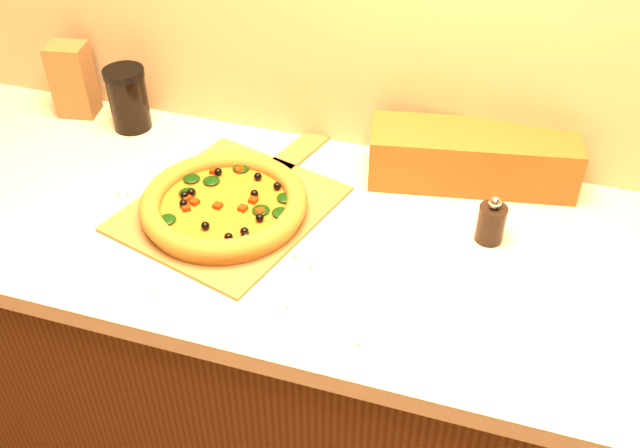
{
  "coord_description": "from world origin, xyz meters",
  "views": [
    {
      "loc": [
        0.27,
        0.39,
        1.8
      ],
      "look_at": [
        -0.04,
        1.38,
        0.96
      ],
      "focal_mm": 40.0,
      "sensor_mm": 36.0,
      "label": 1
    }
  ],
  "objects_px": {
    "pizza_peel": "(234,204)",
    "pepper_grinder": "(491,222)",
    "dark_jar": "(128,99)",
    "pizza": "(224,204)"
  },
  "relations": [
    {
      "from": "pizza",
      "to": "dark_jar",
      "type": "bearing_deg",
      "value": 144.19
    },
    {
      "from": "pizza",
      "to": "pepper_grinder",
      "type": "relative_size",
      "value": 3.25
    },
    {
      "from": "pizza_peel",
      "to": "pepper_grinder",
      "type": "xyz_separation_m",
      "value": [
        0.51,
        0.05,
        0.04
      ]
    },
    {
      "from": "pizza_peel",
      "to": "pizza",
      "type": "distance_m",
      "value": 0.04
    },
    {
      "from": "pizza",
      "to": "pepper_grinder",
      "type": "bearing_deg",
      "value": 9.48
    },
    {
      "from": "pepper_grinder",
      "to": "dark_jar",
      "type": "distance_m",
      "value": 0.88
    },
    {
      "from": "pepper_grinder",
      "to": "pizza",
      "type": "bearing_deg",
      "value": -170.52
    },
    {
      "from": "dark_jar",
      "to": "pizza",
      "type": "bearing_deg",
      "value": -35.81
    },
    {
      "from": "pizza_peel",
      "to": "pepper_grinder",
      "type": "height_order",
      "value": "pepper_grinder"
    },
    {
      "from": "pizza",
      "to": "pizza_peel",
      "type": "bearing_deg",
      "value": 83.09
    }
  ]
}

